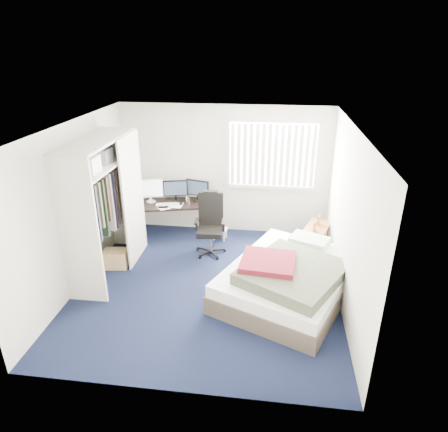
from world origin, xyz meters
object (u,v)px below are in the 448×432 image
at_px(bed, 289,278).
at_px(nightstand, 316,230).
at_px(desk, 174,200).
at_px(office_chair, 211,230).

bearing_deg(bed, nightstand, 70.23).
distance_m(desk, office_chair, 1.07).
bearing_deg(nightstand, office_chair, -174.41).
height_order(office_chair, bed, office_chair).
bearing_deg(nightstand, desk, 170.52).
height_order(office_chair, nightstand, office_chair).
distance_m(desk, bed, 2.90).
height_order(desk, nightstand, desk).
distance_m(office_chair, bed, 1.84).
bearing_deg(desk, office_chair, -37.74).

